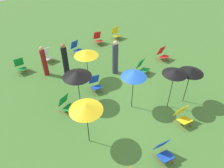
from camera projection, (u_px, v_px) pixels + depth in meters
The scene contains 21 objects.
ground_plane at pixel (129, 105), 9.49m from camera, with size 40.00×40.00×0.00m, color #477A33.
deckchair_0 at pixel (76, 48), 13.00m from camera, with size 0.54×0.80×0.83m.
deckchair_3 at pixel (47, 56), 12.23m from camera, with size 0.54×0.80×0.83m.
deckchair_4 at pixel (142, 67), 11.26m from camera, with size 0.59×0.82×0.83m.
deckchair_5 at pixel (116, 33), 14.67m from camera, with size 0.57×0.81×0.83m.
deckchair_6 at pixel (183, 116), 8.45m from camera, with size 0.64×0.85×0.83m.
deckchair_7 at pixel (20, 66), 11.36m from camera, with size 0.55×0.81×0.83m.
deckchair_8 at pixel (163, 54), 12.39m from camera, with size 0.52×0.79×0.83m.
deckchair_9 at pixel (163, 151), 7.15m from camera, with size 0.65×0.85×0.83m.
deckchair_10 at pixel (98, 39), 14.03m from camera, with size 0.66×0.86×0.83m.
deckchair_11 at pixel (66, 104), 8.99m from camera, with size 0.66×0.86×0.83m.
deckchair_12 at pixel (95, 84), 10.12m from camera, with size 0.66×0.86×0.83m.
umbrella_0 at pixel (86, 107), 6.85m from camera, with size 1.15×1.15×1.91m.
umbrella_1 at pixel (191, 70), 8.65m from camera, with size 1.04×1.04×1.83m.
umbrella_2 at pixel (134, 74), 8.29m from camera, with size 1.06×1.06×1.97m.
umbrella_3 at pixel (77, 74), 8.67m from camera, with size 1.24×1.24×1.72m.
umbrella_4 at pixel (175, 72), 8.26m from camera, with size 1.00×1.00×2.00m.
umbrella_5 at pixel (86, 53), 10.11m from camera, with size 1.20×1.20×1.65m.
person_0 at pixel (44, 62), 10.89m from camera, with size 0.37×0.37×1.68m.
person_1 at pixel (115, 58), 10.96m from camera, with size 0.39×0.39×1.91m.
person_2 at pixel (65, 61), 10.79m from camera, with size 0.36×0.36×1.87m.
Camera 1 is at (-5.10, -4.71, 6.59)m, focal length 33.47 mm.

